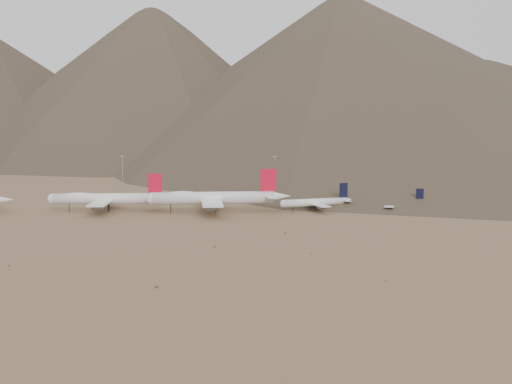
{
  "coord_description": "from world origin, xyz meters",
  "views": [
    {
      "loc": [
        -1.64,
        -355.26,
        53.05
      ],
      "look_at": [
        10.38,
        30.0,
        11.15
      ],
      "focal_mm": 50.0,
      "sensor_mm": 36.0,
      "label": 1
    }
  ],
  "objects_px": {
    "narrowbody_b": "(394,203)",
    "widebody_east": "(214,198)",
    "control_tower": "(281,186)",
    "narrowbody_a": "(317,202)",
    "widebody_centre": "(107,199)"
  },
  "relations": [
    {
      "from": "narrowbody_b",
      "to": "widebody_east",
      "type": "bearing_deg",
      "value": -159.65
    },
    {
      "from": "widebody_east",
      "to": "control_tower",
      "type": "relative_size",
      "value": 6.58
    },
    {
      "from": "narrowbody_b",
      "to": "control_tower",
      "type": "relative_size",
      "value": 3.11
    },
    {
      "from": "control_tower",
      "to": "narrowbody_a",
      "type": "bearing_deg",
      "value": -80.48
    },
    {
      "from": "widebody_centre",
      "to": "control_tower",
      "type": "distance_m",
      "value": 131.88
    },
    {
      "from": "narrowbody_a",
      "to": "control_tower",
      "type": "relative_size",
      "value": 3.67
    },
    {
      "from": "narrowbody_b",
      "to": "narrowbody_a",
      "type": "bearing_deg",
      "value": -162.61
    },
    {
      "from": "widebody_east",
      "to": "control_tower",
      "type": "bearing_deg",
      "value": 60.39
    },
    {
      "from": "widebody_east",
      "to": "narrowbody_b",
      "type": "height_order",
      "value": "widebody_east"
    },
    {
      "from": "widebody_east",
      "to": "narrowbody_a",
      "type": "height_order",
      "value": "widebody_east"
    },
    {
      "from": "widebody_east",
      "to": "narrowbody_b",
      "type": "bearing_deg",
      "value": -1.88
    },
    {
      "from": "control_tower",
      "to": "widebody_east",
      "type": "bearing_deg",
      "value": -115.35
    },
    {
      "from": "control_tower",
      "to": "widebody_centre",
      "type": "bearing_deg",
      "value": -140.36
    },
    {
      "from": "widebody_east",
      "to": "control_tower",
      "type": "xyz_separation_m",
      "value": [
        42.6,
        89.91,
        -2.77
      ]
    },
    {
      "from": "widebody_east",
      "to": "narrowbody_b",
      "type": "xyz_separation_m",
      "value": [
        99.84,
        4.15,
        -3.95
      ]
    }
  ]
}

